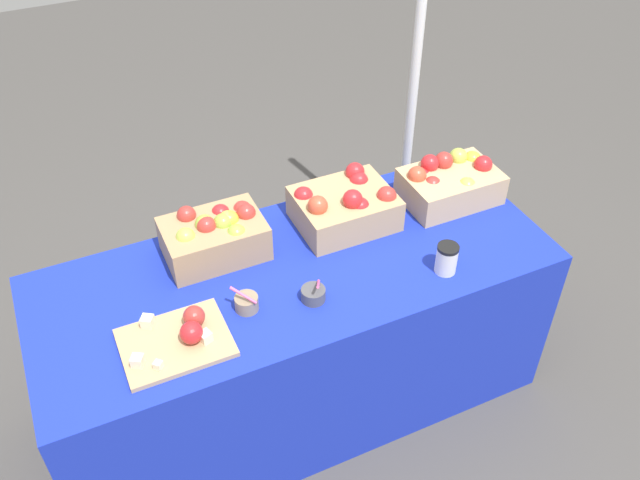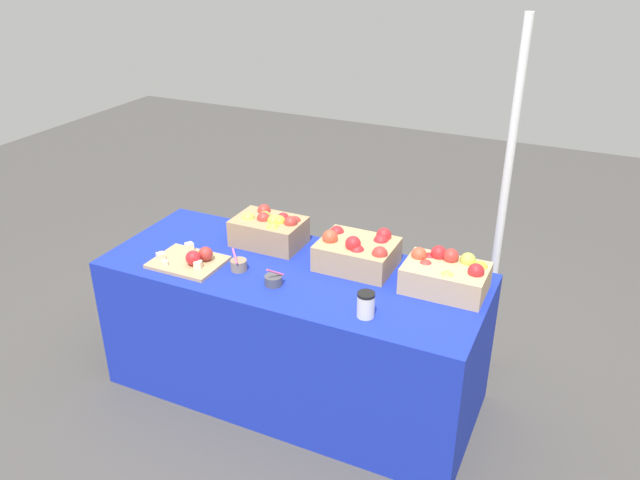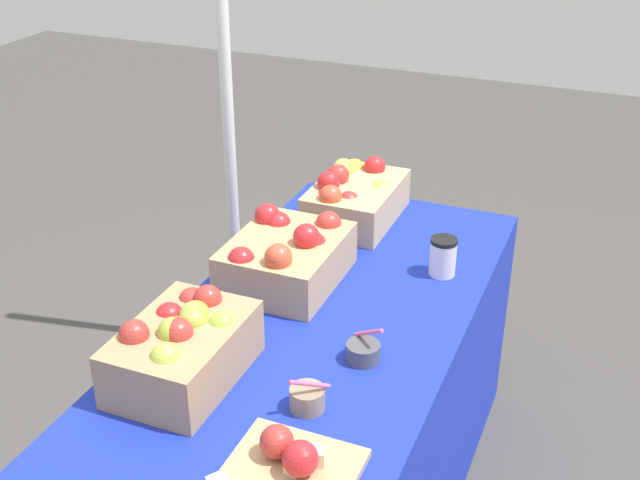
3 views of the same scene
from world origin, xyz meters
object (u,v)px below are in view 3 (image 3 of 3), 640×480
(cutting_board_front, at_px, (282,478))
(sample_bowl_mid, at_px, (363,351))
(apple_crate_middle, at_px, (287,256))
(apple_crate_right, at_px, (184,346))
(apple_crate_left, at_px, (354,197))
(sample_bowl_near, at_px, (307,398))
(tent_pole, at_px, (228,123))
(coffee_cup, at_px, (443,257))

(cutting_board_front, relative_size, sample_bowl_mid, 3.25)
(apple_crate_middle, bearing_deg, cutting_board_front, -156.12)
(sample_bowl_mid, bearing_deg, apple_crate_right, 121.00)
(cutting_board_front, xyz_separation_m, sample_bowl_mid, (0.47, -0.00, 0.00))
(apple_crate_left, xyz_separation_m, apple_crate_right, (-0.96, 0.07, 0.01))
(apple_crate_left, xyz_separation_m, apple_crate_middle, (-0.45, 0.04, 0.00))
(apple_crate_left, xyz_separation_m, sample_bowl_mid, (-0.74, -0.30, -0.05))
(sample_bowl_near, height_order, tent_pole, tent_pole)
(apple_crate_left, height_order, apple_crate_right, same)
(cutting_board_front, relative_size, tent_pole, 0.18)
(sample_bowl_near, xyz_separation_m, tent_pole, (1.10, 0.78, 0.19))
(apple_crate_right, relative_size, cutting_board_front, 1.05)
(sample_bowl_mid, bearing_deg, coffee_cup, -7.91)
(cutting_board_front, bearing_deg, sample_bowl_near, 11.71)
(apple_crate_right, bearing_deg, sample_bowl_mid, -59.00)
(apple_crate_left, relative_size, sample_bowl_mid, 3.55)
(sample_bowl_mid, bearing_deg, apple_crate_left, 22.10)
(tent_pole, bearing_deg, sample_bowl_mid, -136.39)
(apple_crate_middle, xyz_separation_m, cutting_board_front, (-0.76, -0.33, -0.05))
(apple_crate_right, distance_m, sample_bowl_mid, 0.44)
(cutting_board_front, height_order, sample_bowl_near, sample_bowl_near)
(apple_crate_right, relative_size, sample_bowl_mid, 3.42)
(apple_crate_left, bearing_deg, coffee_cup, -124.12)
(sample_bowl_mid, relative_size, tent_pole, 0.06)
(apple_crate_left, bearing_deg, cutting_board_front, -166.16)
(apple_crate_left, bearing_deg, tent_pole, 75.54)
(apple_crate_right, xyz_separation_m, cutting_board_front, (-0.25, -0.37, -0.06))
(apple_crate_right, relative_size, tent_pole, 0.19)
(apple_crate_right, bearing_deg, sample_bowl_near, -90.13)
(apple_crate_left, bearing_deg, sample_bowl_mid, -157.90)
(sample_bowl_near, bearing_deg, coffee_cup, -9.65)
(sample_bowl_near, relative_size, coffee_cup, 0.89)
(sample_bowl_near, bearing_deg, cutting_board_front, -168.29)
(coffee_cup, bearing_deg, apple_crate_left, 55.88)
(sample_bowl_near, bearing_deg, sample_bowl_mid, -13.40)
(apple_crate_left, height_order, tent_pole, tent_pole)
(apple_crate_right, relative_size, coffee_cup, 3.14)
(apple_crate_right, height_order, sample_bowl_mid, apple_crate_right)
(apple_crate_middle, distance_m, apple_crate_right, 0.51)
(coffee_cup, bearing_deg, cutting_board_front, 175.80)
(apple_crate_left, distance_m, apple_crate_middle, 0.45)
(apple_crate_left, bearing_deg, apple_crate_middle, 175.30)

